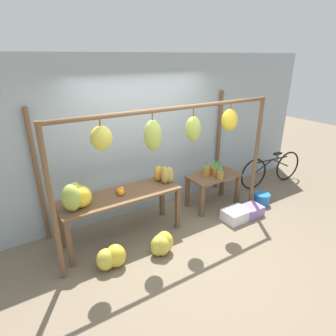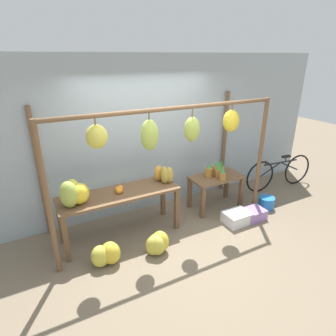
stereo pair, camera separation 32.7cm
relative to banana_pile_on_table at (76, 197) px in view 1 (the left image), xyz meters
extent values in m
plane|color=#756651|center=(1.41, -0.65, -0.95)|extent=(20.00, 20.00, 0.00)
cube|color=#99A8B2|center=(1.41, 0.76, 0.45)|extent=(8.00, 0.08, 2.80)
cylinder|color=brown|center=(-0.36, -0.33, 0.10)|extent=(0.07, 0.07, 2.11)
cylinder|color=brown|center=(3.18, -0.33, 0.10)|extent=(0.07, 0.07, 2.11)
cylinder|color=brown|center=(-0.36, 0.67, 0.10)|extent=(0.07, 0.07, 2.11)
cylinder|color=brown|center=(3.18, 0.67, 0.10)|extent=(0.07, 0.07, 2.11)
cylinder|color=brown|center=(1.41, -0.33, 1.12)|extent=(3.55, 0.06, 0.06)
cylinder|color=brown|center=(0.32, -0.33, 1.05)|extent=(0.02, 0.02, 0.08)
ellipsoid|color=gold|center=(0.32, -0.33, 0.86)|extent=(0.27, 0.24, 0.31)
cylinder|color=brown|center=(1.04, -0.33, 1.05)|extent=(0.02, 0.02, 0.09)
ellipsoid|color=#9EB247|center=(1.04, -0.33, 0.79)|extent=(0.25, 0.23, 0.43)
cylinder|color=brown|center=(1.72, -0.33, 1.03)|extent=(0.02, 0.02, 0.12)
ellipsoid|color=#9EB247|center=(1.72, -0.33, 0.79)|extent=(0.24, 0.22, 0.37)
cylinder|color=brown|center=(2.45, -0.33, 1.05)|extent=(0.02, 0.02, 0.08)
ellipsoid|color=yellow|center=(2.45, -0.33, 0.84)|extent=(0.27, 0.24, 0.35)
cube|color=brown|center=(0.68, 0.07, -0.20)|extent=(1.88, 0.61, 0.04)
cube|color=brown|center=(-0.21, -0.18, -0.59)|extent=(0.07, 0.07, 0.73)
cube|color=brown|center=(1.57, -0.18, -0.59)|extent=(0.07, 0.07, 0.73)
cube|color=brown|center=(-0.21, 0.32, -0.59)|extent=(0.07, 0.07, 0.73)
cube|color=brown|center=(1.57, 0.32, -0.59)|extent=(0.07, 0.07, 0.73)
cube|color=brown|center=(2.59, 0.10, -0.33)|extent=(0.99, 0.54, 0.04)
cube|color=brown|center=(2.14, -0.12, -0.65)|extent=(0.07, 0.07, 0.61)
cube|color=brown|center=(3.03, -0.12, -0.65)|extent=(0.07, 0.07, 0.61)
cube|color=brown|center=(2.14, 0.32, -0.65)|extent=(0.07, 0.07, 0.61)
cube|color=brown|center=(3.03, 0.32, -0.65)|extent=(0.07, 0.07, 0.61)
ellipsoid|color=yellow|center=(0.07, 0.01, -0.02)|extent=(0.32, 0.29, 0.32)
ellipsoid|color=gold|center=(0.00, 0.04, 0.01)|extent=(0.30, 0.29, 0.38)
ellipsoid|color=#9EB247|center=(-0.07, -0.04, 0.02)|extent=(0.35, 0.35, 0.39)
sphere|color=orange|center=(0.72, 0.14, -0.14)|extent=(0.09, 0.09, 0.09)
sphere|color=orange|center=(0.69, 0.08, -0.14)|extent=(0.08, 0.08, 0.08)
sphere|color=orange|center=(0.69, 0.10, -0.14)|extent=(0.08, 0.08, 0.08)
sphere|color=orange|center=(0.66, 0.03, -0.13)|extent=(0.09, 0.09, 0.09)
sphere|color=orange|center=(0.67, 0.11, -0.14)|extent=(0.09, 0.09, 0.09)
sphere|color=orange|center=(0.72, 0.17, -0.14)|extent=(0.07, 0.07, 0.07)
sphere|color=orange|center=(0.71, 0.12, -0.14)|extent=(0.09, 0.09, 0.09)
sphere|color=orange|center=(0.68, 0.10, -0.14)|extent=(0.08, 0.08, 0.08)
sphere|color=orange|center=(0.70, 0.05, -0.14)|extent=(0.07, 0.07, 0.07)
cylinder|color=olive|center=(2.73, 0.17, -0.23)|extent=(0.14, 0.14, 0.15)
cone|color=#337538|center=(2.73, 0.17, -0.10)|extent=(0.10, 0.10, 0.12)
cylinder|color=#A3702D|center=(2.60, 0.06, -0.23)|extent=(0.15, 0.15, 0.16)
cone|color=#428442|center=(2.60, 0.06, -0.09)|extent=(0.10, 0.10, 0.13)
cylinder|color=olive|center=(2.57, -0.09, -0.23)|extent=(0.13, 0.13, 0.14)
cone|color=#428442|center=(2.57, -0.09, -0.09)|extent=(0.09, 0.09, 0.14)
cylinder|color=#B27F38|center=(2.62, 0.15, -0.21)|extent=(0.14, 0.14, 0.18)
cone|color=#428442|center=(2.62, 0.15, -0.06)|extent=(0.10, 0.10, 0.11)
cylinder|color=#A3702D|center=(2.43, 0.14, -0.21)|extent=(0.14, 0.14, 0.19)
cone|color=#428442|center=(2.43, 0.14, -0.08)|extent=(0.10, 0.10, 0.09)
ellipsoid|color=gold|center=(0.31, -0.51, -0.78)|extent=(0.38, 0.37, 0.34)
ellipsoid|color=gold|center=(0.17, -0.50, -0.79)|extent=(0.27, 0.25, 0.33)
ellipsoid|color=gold|center=(1.04, -0.61, -0.78)|extent=(0.35, 0.35, 0.35)
ellipsoid|color=yellow|center=(0.98, -0.60, -0.80)|extent=(0.32, 0.32, 0.31)
ellipsoid|color=gold|center=(0.92, -0.63, -0.80)|extent=(0.28, 0.27, 0.31)
ellipsoid|color=gold|center=(0.98, -0.65, -0.79)|extent=(0.24, 0.26, 0.33)
cube|color=silver|center=(2.58, -0.55, -0.85)|extent=(0.45, 0.35, 0.20)
cylinder|color=blue|center=(3.44, -0.40, -0.84)|extent=(0.30, 0.30, 0.23)
torus|color=black|center=(4.86, 0.09, -0.60)|extent=(0.70, 0.10, 0.70)
torus|color=black|center=(3.82, 0.19, -0.60)|extent=(0.70, 0.10, 0.70)
cylinder|color=black|center=(4.34, 0.14, -0.36)|extent=(0.89, 0.11, 0.03)
cylinder|color=black|center=(4.60, 0.11, -0.48)|extent=(0.53, 0.08, 0.27)
cylinder|color=black|center=(4.08, 0.16, -0.48)|extent=(0.53, 0.08, 0.27)
cylinder|color=black|center=(4.47, 0.13, -0.31)|extent=(0.02, 0.02, 0.10)
cube|color=black|center=(4.47, 0.13, -0.24)|extent=(0.21, 0.10, 0.04)
cylinder|color=black|center=(3.93, 0.18, -0.31)|extent=(0.02, 0.02, 0.10)
ellipsoid|color=gold|center=(1.42, 0.18, -0.04)|extent=(0.22, 0.21, 0.27)
ellipsoid|color=#B2993D|center=(1.54, 0.02, -0.04)|extent=(0.18, 0.18, 0.28)
ellipsoid|color=#B2993D|center=(1.46, 0.04, -0.03)|extent=(0.14, 0.16, 0.30)
ellipsoid|color=#93A33D|center=(1.53, 0.04, -0.07)|extent=(0.20, 0.19, 0.23)
cube|color=#9970B7|center=(2.94, -0.58, -0.86)|extent=(0.40, 0.32, 0.18)
camera|label=1|loc=(-0.76, -3.56, 1.80)|focal=30.00mm
camera|label=2|loc=(-0.48, -3.73, 1.80)|focal=30.00mm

